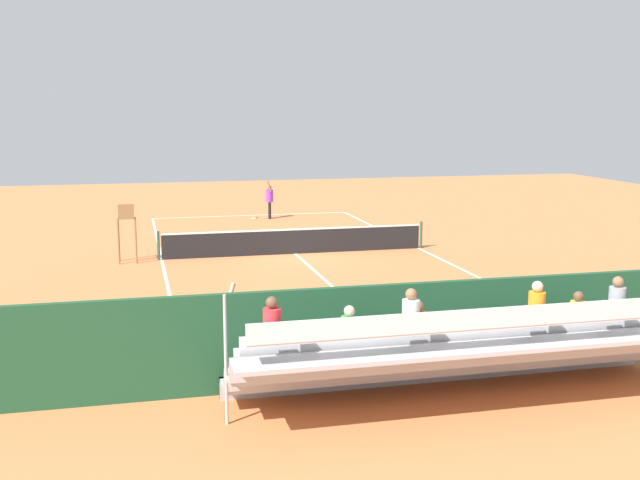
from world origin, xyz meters
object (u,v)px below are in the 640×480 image
Objects in this scene: bleacher_stand at (462,350)px; courtside_bench at (551,330)px; tennis_ball_near at (251,225)px; umpire_chair at (127,227)px; tennis_player at (270,198)px; equipment_bag at (493,352)px; tennis_net at (295,241)px; tennis_racket at (254,218)px; line_judge at (234,328)px; tennis_ball_far at (335,227)px.

courtside_bench is at bearing -146.01° from bleacher_stand.
tennis_ball_near is at bearing -88.74° from bleacher_stand.
umpire_chair is 32.42× the size of tennis_ball_near.
tennis_player is at bearing -125.12° from umpire_chair.
courtside_bench reaches higher than equipment_bag.
equipment_bag is at bearing 4.96° from courtside_bench.
equipment_bag is at bearing 96.95° from tennis_net.
courtside_bench is (-9.31, 13.04, -0.76)m from umpire_chair.
tennis_net is 18.94× the size of tennis_racket.
tennis_net reaches higher than tennis_racket.
umpire_chair is 9.73m from tennis_ball_near.
tennis_ball_near is at bearing 77.98° from tennis_racket.
line_judge is (5.67, -0.42, 0.84)m from equipment_bag.
umpire_chair is at bearing -67.79° from bleacher_stand.
tennis_player is 29.18× the size of tennis_ball_near.
tennis_player reaches higher than tennis_net.
umpire_chair is at bearing 53.92° from tennis_ball_near.
tennis_ball_far is at bearing -98.37° from bleacher_stand.
tennis_ball_far is at bearing -147.02° from umpire_chair.
tennis_net is at bearing -107.27° from line_judge.
tennis_ball_far is at bearing -118.13° from tennis_net.
tennis_net is 1.14× the size of bleacher_stand.
umpire_chair is at bearing -54.47° from courtside_bench.
tennis_player is at bearing -87.74° from equipment_bag.
line_judge is (-2.16, 12.75, -0.30)m from umpire_chair.
bleacher_stand is at bearing 149.23° from line_judge.
tennis_racket is (1.69, -23.12, -0.16)m from equipment_bag.
bleacher_stand is 4.68m from line_judge.
line_judge reaches higher than tennis_net.
line_judge is (3.98, 22.70, 1.00)m from tennis_racket.
umpire_chair reaches higher than equipment_bag.
umpire_chair is 16.04m from courtside_bench.
line_judge is (7.14, 18.79, 0.98)m from tennis_ball_far.
line_judge is at bearing 72.73° from tennis_net.
tennis_net reaches higher than equipment_bag.
tennis_player is 1.00× the size of line_judge.
tennis_player reaches higher than tennis_ball_near.
line_judge reaches higher than equipment_bag.
bleacher_stand is 16.66× the size of tennis_racket.
bleacher_stand is 10.07× the size of equipment_bag.
line_judge is at bearing -4.19° from equipment_bag.
equipment_bag is 5.75m from line_judge.
tennis_racket is (3.17, -22.99, -0.54)m from courtside_bench.
line_judge is at bearing 80.06° from tennis_racket.
umpire_chair is 2.38× the size of equipment_bag.
bleacher_stand is at bearing 89.94° from tennis_net.
courtside_bench is 21.16m from tennis_ball_near.
bleacher_stand is 3.80m from courtside_bench.
tennis_racket is 8.24× the size of tennis_ball_far.
tennis_player is 1.28m from tennis_racket.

